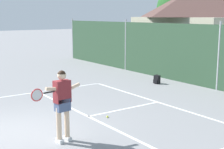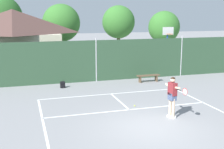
{
  "view_description": "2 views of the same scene",
  "coord_description": "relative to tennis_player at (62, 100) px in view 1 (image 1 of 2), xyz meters",
  "views": [
    {
      "loc": [
        8.56,
        -2.65,
        3.2
      ],
      "look_at": [
        0.36,
        3.15,
        1.35
      ],
      "focal_mm": 51.9,
      "sensor_mm": 36.0,
      "label": 1
    },
    {
      "loc": [
        -4.78,
        -10.34,
        4.52
      ],
      "look_at": [
        -0.42,
        3.93,
        1.48
      ],
      "focal_mm": 47.53,
      "sensor_mm": 36.0,
      "label": 2
    }
  ],
  "objects": [
    {
      "name": "clubhouse_building",
      "position": [
        -6.75,
        12.55,
        1.43
      ],
      "size": [
        7.24,
        4.96,
        4.9
      ],
      "color": "beige",
      "rests_on": "ground"
    },
    {
      "name": "ground_plane",
      "position": [
        -1.41,
        -0.87,
        -1.11
      ],
      "size": [
        120.0,
        120.0,
        0.0
      ],
      "primitive_type": "plane",
      "color": "gray"
    },
    {
      "name": "backpack_black",
      "position": [
        -3.89,
        6.9,
        -0.92
      ],
      "size": [
        0.3,
        0.27,
        0.46
      ],
      "color": "black",
      "rests_on": "ground"
    },
    {
      "name": "chainlink_fence",
      "position": [
        -1.41,
        8.13,
        0.3
      ],
      "size": [
        26.09,
        0.09,
        2.96
      ],
      "color": "#2D4C33",
      "rests_on": "ground"
    },
    {
      "name": "court_markings",
      "position": [
        -1.41,
        -0.22,
        -1.11
      ],
      "size": [
        8.3,
        11.1,
        0.01
      ],
      "color": "white",
      "rests_on": "ground"
    },
    {
      "name": "tennis_player",
      "position": [
        0.0,
        0.0,
        0.0
      ],
      "size": [
        0.35,
        1.42,
        1.85
      ],
      "color": "silver",
      "rests_on": "ground"
    },
    {
      "name": "tennis_ball",
      "position": [
        -0.96,
        2.04,
        -1.08
      ],
      "size": [
        0.07,
        0.07,
        0.07
      ],
      "primitive_type": "sphere",
      "color": "#CCE033",
      "rests_on": "ground"
    }
  ]
}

